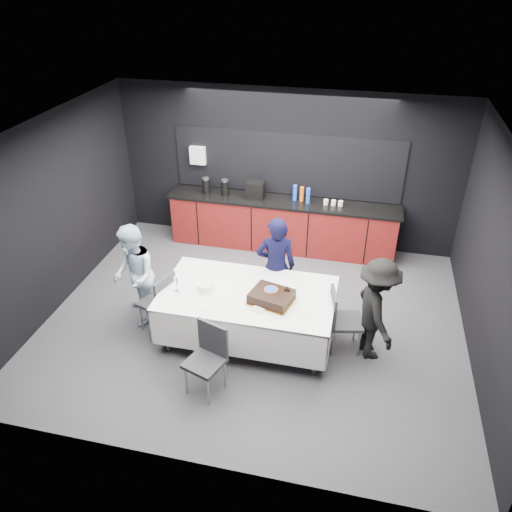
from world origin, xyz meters
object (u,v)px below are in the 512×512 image
at_px(champagne_flute, 176,281).
at_px(person_left, 134,276).
at_px(party_table, 248,301).
at_px(chair_near, 208,354).
at_px(chair_left, 160,299).
at_px(cake_assembly, 272,297).
at_px(plate_stack, 206,287).
at_px(person_center, 276,267).
at_px(chair_right, 340,317).
at_px(person_right, 376,310).

xyz_separation_m(champagne_flute, person_left, (-0.73, 0.23, -0.17)).
relative_size(party_table, chair_near, 2.51).
relative_size(party_table, chair_left, 2.51).
relative_size(cake_assembly, plate_stack, 2.95).
relative_size(party_table, person_center, 1.47).
bearing_deg(champagne_flute, party_table, 10.75).
bearing_deg(chair_near, chair_right, 35.79).
bearing_deg(plate_stack, cake_assembly, -3.10).
bearing_deg(person_left, party_table, 56.95).
relative_size(champagne_flute, chair_left, 0.24).
height_order(cake_assembly, plate_stack, cake_assembly).
bearing_deg(party_table, plate_stack, -173.33).
xyz_separation_m(party_table, chair_right, (1.25, 0.07, -0.11)).
distance_m(champagne_flute, person_right, 2.64).
relative_size(chair_near, person_right, 0.63).
distance_m(cake_assembly, chair_right, 0.97).
bearing_deg(chair_left, chair_near, -42.74).
distance_m(plate_stack, person_right, 2.26).
distance_m(party_table, chair_right, 1.25).
xyz_separation_m(party_table, plate_stack, (-0.56, -0.07, 0.19)).
xyz_separation_m(chair_near, person_left, (-1.41, 1.05, 0.23)).
bearing_deg(chair_left, person_center, 27.99).
distance_m(champagne_flute, person_left, 0.78).
height_order(party_table, chair_near, chair_near).
bearing_deg(chair_right, person_right, -1.35).
height_order(champagne_flute, person_right, person_right).
distance_m(chair_left, chair_right, 2.48).
relative_size(cake_assembly, champagne_flute, 2.92).
distance_m(champagne_flute, chair_left, 0.51).
distance_m(chair_right, chair_near, 1.84).
bearing_deg(person_left, chair_right, 59.15).
xyz_separation_m(person_center, person_left, (-1.91, -0.64, -0.02)).
relative_size(plate_stack, chair_left, 0.24).
height_order(party_table, person_center, person_center).
bearing_deg(person_center, person_left, 4.37).
relative_size(cake_assembly, person_left, 0.43).
relative_size(party_table, champagne_flute, 10.36).
bearing_deg(chair_near, chair_left, 137.26).
xyz_separation_m(party_table, champagne_flute, (-0.93, -0.18, 0.30)).
height_order(chair_left, chair_right, same).
bearing_deg(person_center, chair_near, 59.55).
height_order(cake_assembly, champagne_flute, champagne_flute).
height_order(party_table, chair_right, chair_right).
relative_size(party_table, cake_assembly, 3.55).
height_order(chair_right, person_left, person_left).
bearing_deg(chair_right, cake_assembly, -168.15).
relative_size(party_table, person_right, 1.58).
xyz_separation_m(chair_left, chair_right, (2.48, 0.17, 0.00)).
bearing_deg(person_left, person_right, 58.92).
distance_m(chair_right, person_left, 2.92).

